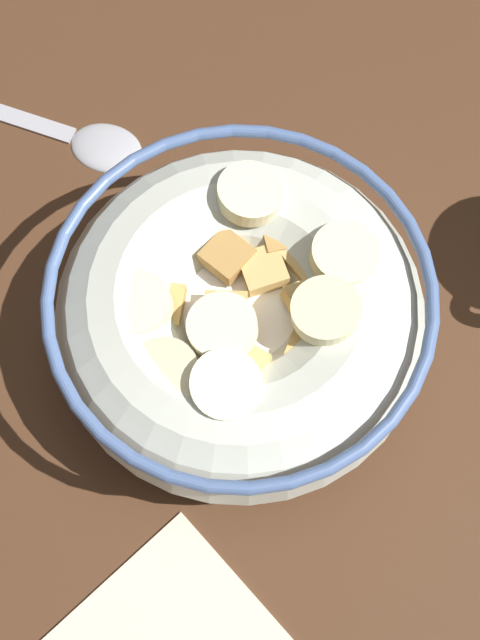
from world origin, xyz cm
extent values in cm
cube|color=#472B19|center=(0.00, 0.00, -1.00)|extent=(100.84, 100.84, 2.00)
cylinder|color=beige|center=(0.00, 0.00, 0.30)|extent=(9.58, 9.58, 0.60)
torus|color=beige|center=(0.00, 0.00, 3.21)|extent=(17.42, 17.42, 6.42)
torus|color=#4C6699|center=(0.00, 0.00, 6.12)|extent=(17.50, 17.50, 0.60)
cylinder|color=white|center=(0.00, 0.00, 4.37)|extent=(13.56, 13.56, 0.40)
cube|color=tan|center=(-1.05, 3.67, 5.05)|extent=(2.75, 2.72, 1.08)
cube|color=tan|center=(1.97, -4.72, 5.13)|extent=(2.39, 2.41, 0.95)
cube|color=#AD7F42|center=(-0.88, -2.21, 5.20)|extent=(2.34, 2.35, 0.90)
cube|color=tan|center=(4.78, 0.32, 5.05)|extent=(2.77, 2.75, 1.02)
cube|color=tan|center=(2.85, -2.07, 4.97)|extent=(2.79, 2.79, 1.04)
cube|color=tan|center=(-2.78, -3.65, 4.98)|extent=(2.19, 2.21, 0.92)
cube|color=#B78947|center=(3.82, 1.86, 4.93)|extent=(2.38, 2.41, 0.99)
cube|color=tan|center=(-1.86, -0.74, 5.01)|extent=(2.50, 2.47, 0.99)
cube|color=#B78947|center=(0.56, 5.60, 5.05)|extent=(2.44, 2.41, 0.98)
cube|color=tan|center=(-3.83, 0.24, 5.06)|extent=(1.97, 1.94, 0.94)
cube|color=tan|center=(-1.90, 5.45, 5.14)|extent=(2.63, 2.68, 1.14)
cube|color=tan|center=(3.81, 4.22, 5.07)|extent=(2.77, 2.76, 0.96)
cube|color=#AD7F42|center=(-3.67, -1.63, 5.16)|extent=(2.55, 2.56, 0.93)
cube|color=#B78947|center=(-3.71, 3.82, 5.19)|extent=(2.48, 2.47, 0.93)
cube|color=tan|center=(0.79, 0.22, 4.96)|extent=(2.72, 2.73, 0.89)
cube|color=tan|center=(-5.01, 2.50, 5.04)|extent=(2.59, 2.55, 1.04)
cube|color=tan|center=(-0.70, -4.29, 5.05)|extent=(2.04, 2.01, 0.95)
cube|color=tan|center=(-2.59, 1.79, 5.05)|extent=(2.40, 2.32, 1.13)
cube|color=tan|center=(4.82, -2.69, 4.97)|extent=(2.30, 2.38, 1.14)
cube|color=tan|center=(1.70, 2.42, 5.21)|extent=(2.54, 2.58, 1.06)
cylinder|color=#F9EFC6|center=(3.87, -2.35, 5.90)|extent=(4.40, 4.40, 1.16)
cylinder|color=beige|center=(-4.87, 1.25, 6.22)|extent=(3.88, 3.85, 1.09)
cylinder|color=#F9EFC6|center=(1.52, 0.78, 6.08)|extent=(4.29, 4.32, 1.13)
cylinder|color=#F4EABC|center=(2.97, 3.00, 6.24)|extent=(4.21, 4.24, 1.53)
cylinder|color=beige|center=(4.69, 0.99, 5.90)|extent=(4.43, 4.38, 1.46)
cylinder|color=beige|center=(-3.26, -3.68, 6.35)|extent=(3.95, 3.90, 1.31)
cylinder|color=beige|center=(-2.47, 2.90, 6.39)|extent=(3.37, 3.41, 1.24)
ellipsoid|color=#A5A5AD|center=(-0.75, -13.61, 0.40)|extent=(4.83, 5.11, 0.80)
camera|label=1|loc=(8.26, 11.27, 39.35)|focal=46.26mm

